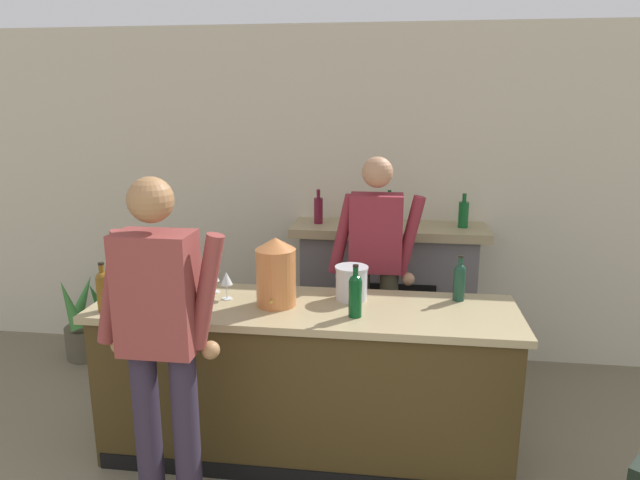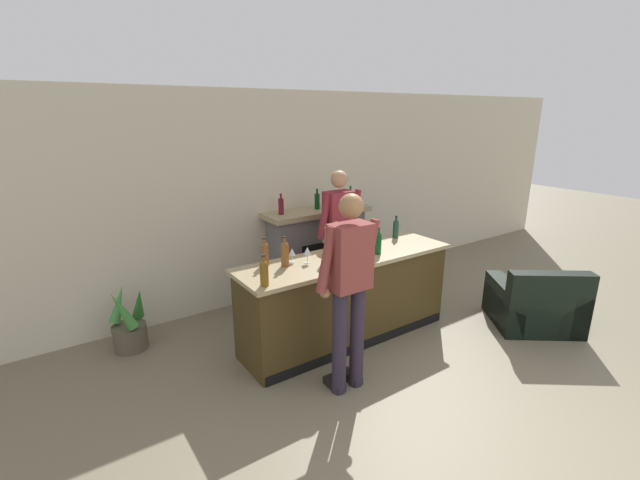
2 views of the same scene
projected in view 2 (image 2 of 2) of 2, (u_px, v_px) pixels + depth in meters
name	position (u px, v px, depth m)	size (l,w,h in m)	color
wall_back_panel	(287.00, 196.00, 5.84)	(12.00, 0.07, 2.75)	beige
bar_counter	(347.00, 297.00, 4.76)	(2.51, 0.71, 0.98)	#403115
fireplace_stone	(317.00, 250.00, 6.02)	(1.53, 0.52, 1.48)	slate
armchair_black	(536.00, 307.00, 5.07)	(1.23, 1.22, 0.78)	black
potted_plant_corner	(129.00, 326.00, 4.59)	(0.41, 0.45, 0.73)	brown
person_customer	(349.00, 286.00, 3.71)	(0.66, 0.30, 1.84)	#2A2232
person_bartender	(339.00, 234.00, 5.37)	(0.66, 0.30, 1.80)	#48442F
copper_dispenser	(336.00, 240.00, 4.47)	(0.24, 0.28, 0.41)	#BF723D
ice_bucket_steel	(358.00, 239.00, 4.85)	(0.20, 0.20, 0.21)	silver
wine_bottle_cabernet_heavy	(378.00, 242.00, 4.64)	(0.07, 0.07, 0.30)	#0A411A
wine_bottle_port_short	(265.00, 253.00, 4.30)	(0.08, 0.08, 0.29)	brown
wine_bottle_burgundy_dark	(264.00, 272.00, 3.79)	(0.08, 0.08, 0.29)	brown
wine_bottle_riesling_slim	(285.00, 253.00, 4.28)	(0.08, 0.08, 0.31)	brown
wine_bottle_rose_blush	(396.00, 228.00, 5.25)	(0.07, 0.07, 0.28)	#173B29
wine_glass_back_row	(307.00, 251.00, 4.36)	(0.07, 0.07, 0.17)	silver
wine_glass_front_right	(292.00, 253.00, 4.40)	(0.07, 0.07, 0.15)	silver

